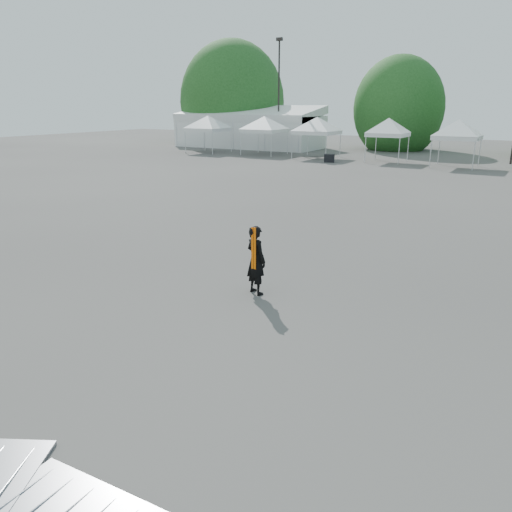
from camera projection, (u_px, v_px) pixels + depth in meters
The scene contains 12 objects.
ground at pixel (270, 281), 12.78m from camera, with size 120.00×120.00×0.00m, color #474442.
marquee at pixel (249, 128), 51.74m from camera, with size 15.00×6.25×4.23m.
light_pole_west at pixel (279, 89), 47.85m from camera, with size 0.60×0.25×10.30m.
tree_far_w at pixel (232, 102), 55.40m from camera, with size 4.80×4.80×7.30m.
tree_mid_w at pixel (398, 108), 48.45m from camera, with size 4.16×4.16×6.33m.
tent_a at pixel (208, 119), 45.88m from camera, with size 4.61×4.61×3.88m.
tent_b at pixel (264, 119), 43.86m from camera, with size 4.63×4.63×3.88m.
tent_c at pixel (317, 120), 41.09m from camera, with size 4.59×4.59×3.88m.
tent_d at pixel (389, 122), 38.21m from camera, with size 3.96×3.96×3.88m.
tent_e at pixel (459, 123), 34.86m from camera, with size 4.28×4.28×3.88m.
man at pixel (256, 260), 11.70m from camera, with size 0.71×0.60×1.66m.
crate_west at pixel (329, 158), 38.74m from camera, with size 0.79×0.61×0.61m, color black.
Camera 1 is at (5.83, -10.54, 4.34)m, focal length 35.00 mm.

